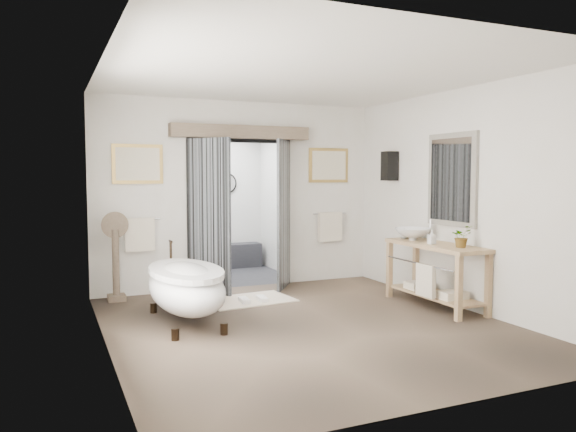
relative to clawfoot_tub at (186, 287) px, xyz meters
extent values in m
plane|color=brown|center=(1.28, -0.69, -0.44)|extent=(5.00, 5.00, 0.00)
cube|color=silver|center=(1.28, -3.19, 1.01)|extent=(4.50, 0.02, 2.90)
cube|color=silver|center=(-0.97, -0.69, 1.01)|extent=(0.02, 5.00, 2.90)
cube|color=silver|center=(3.53, -0.69, 1.01)|extent=(0.02, 5.00, 2.90)
cube|color=silver|center=(-0.24, 1.81, 1.01)|extent=(1.45, 0.02, 2.90)
cube|color=silver|center=(2.81, 1.81, 1.01)|extent=(1.45, 0.02, 2.90)
cube|color=silver|center=(1.28, 1.81, 2.16)|extent=(1.60, 0.02, 0.60)
cube|color=silver|center=(1.28, -0.69, 2.46)|extent=(4.50, 5.00, 0.02)
cube|color=white|center=(-0.92, -1.29, 0.91)|extent=(0.02, 2.20, 2.70)
cube|color=gray|center=(3.51, -0.49, 1.26)|extent=(0.05, 0.95, 1.25)
cube|color=silver|center=(3.48, -0.49, 1.26)|extent=(0.01, 0.80, 1.10)
cube|color=black|center=(3.41, 0.86, 1.46)|extent=(0.20, 0.20, 0.45)
sphere|color=#FFCC8C|center=(3.41, 0.86, 1.46)|extent=(0.10, 0.10, 0.10)
cube|color=black|center=(1.28, 2.81, -0.43)|extent=(2.20, 2.00, 0.01)
cube|color=silver|center=(1.28, 2.81, 2.06)|extent=(2.20, 2.00, 0.02)
cube|color=white|center=(1.28, 3.81, 0.81)|extent=(2.20, 0.02, 2.50)
cube|color=white|center=(0.18, 2.81, 0.81)|extent=(0.02, 2.00, 2.50)
cube|color=white|center=(2.38, 2.81, 0.81)|extent=(0.02, 2.00, 2.50)
cube|color=black|center=(1.28, 3.63, -0.21)|extent=(2.00, 0.35, 0.45)
cylinder|color=silver|center=(0.88, 3.78, 1.16)|extent=(0.40, 0.03, 0.40)
cylinder|color=silver|center=(1.68, 3.78, 1.16)|extent=(0.40, 0.03, 0.40)
cube|color=black|center=(0.48, 1.81, 0.71)|extent=(0.07, 0.10, 2.30)
cube|color=black|center=(2.08, 1.81, 0.71)|extent=(0.07, 0.10, 2.30)
cube|color=black|center=(1.28, 1.81, 1.86)|extent=(1.67, 0.10, 0.07)
cube|color=black|center=(0.68, 1.46, 0.71)|extent=(0.49, 0.68, 2.30)
cube|color=black|center=(1.88, 1.46, 0.71)|extent=(0.49, 0.68, 2.30)
cube|color=#6F5D4B|center=(1.28, 1.71, 1.98)|extent=(2.20, 0.20, 0.20)
cube|color=#B99246|center=(-0.27, 1.79, 1.48)|extent=(0.72, 0.03, 0.57)
cube|color=beige|center=(-0.27, 1.77, 1.48)|extent=(0.62, 0.01, 0.47)
cube|color=#B99246|center=(2.83, 1.79, 1.48)|extent=(0.72, 0.03, 0.57)
cube|color=beige|center=(2.83, 1.77, 1.48)|extent=(0.62, 0.01, 0.47)
cylinder|color=silver|center=(-0.27, 1.75, 0.68)|extent=(0.60, 0.02, 0.02)
cube|color=beige|center=(-0.27, 1.73, 0.46)|extent=(0.42, 0.08, 0.48)
cylinder|color=silver|center=(2.83, 1.75, 0.68)|extent=(0.60, 0.02, 0.02)
cube|color=beige|center=(2.83, 1.73, 0.46)|extent=(0.42, 0.08, 0.48)
cylinder|color=black|center=(-0.27, -0.65, -0.37)|extent=(0.09, 0.09, 0.13)
cylinder|color=black|center=(0.27, -0.65, -0.37)|extent=(0.09, 0.09, 0.13)
cylinder|color=black|center=(-0.27, 0.65, -0.37)|extent=(0.09, 0.09, 0.13)
cylinder|color=black|center=(0.27, 0.65, -0.37)|extent=(0.09, 0.09, 0.13)
ellipsoid|color=white|center=(0.00, 0.00, -0.02)|extent=(0.82, 1.84, 0.59)
cylinder|color=black|center=(0.00, 0.85, 0.34)|extent=(0.03, 0.03, 0.24)
cube|color=#A58650|center=(3.03, -1.23, -0.01)|extent=(0.07, 0.07, 0.85)
cube|color=#A58650|center=(3.49, -1.23, -0.01)|extent=(0.07, 0.07, 0.85)
cube|color=#A58650|center=(3.03, 0.25, -0.01)|extent=(0.07, 0.07, 0.85)
cube|color=#A58650|center=(3.49, 0.25, -0.01)|extent=(0.07, 0.07, 0.85)
cube|color=#A58650|center=(3.26, -0.49, 0.39)|extent=(0.55, 1.60, 0.05)
cube|color=#A58650|center=(3.26, -0.49, -0.28)|extent=(0.45, 1.50, 0.03)
cylinder|color=silver|center=(2.99, -0.49, 0.16)|extent=(0.02, 1.40, 0.02)
cube|color=beige|center=(2.99, -0.64, -0.04)|extent=(0.06, 0.34, 0.42)
cube|color=beige|center=(3.26, -0.84, -0.21)|extent=(0.35, 0.25, 0.10)
cube|color=beige|center=(3.26, -0.14, -0.21)|extent=(0.35, 0.25, 0.10)
cube|color=#6F5D4B|center=(-0.63, 1.55, -0.40)|extent=(0.24, 0.24, 0.09)
cylinder|color=#6F5D4B|center=(-0.63, 1.55, 0.11)|extent=(0.10, 0.10, 0.93)
cylinder|color=silver|center=(-0.63, 1.57, 0.63)|extent=(0.33, 0.02, 0.33)
cylinder|color=#6F5D4B|center=(-0.63, 1.56, 0.63)|extent=(0.37, 0.02, 0.37)
cube|color=beige|center=(1.08, 0.83, -0.43)|extent=(1.27, 0.91, 0.01)
cube|color=white|center=(0.97, 0.70, -0.40)|extent=(0.13, 0.29, 0.05)
cube|color=white|center=(1.23, 0.70, -0.40)|extent=(0.13, 0.29, 0.05)
imported|color=white|center=(3.22, -0.04, 0.50)|extent=(0.62, 0.62, 0.17)
imported|color=gray|center=(3.30, -0.95, 0.55)|extent=(0.27, 0.24, 0.28)
imported|color=gray|center=(3.18, -0.52, 0.50)|extent=(0.09, 0.09, 0.19)
imported|color=gray|center=(3.22, 0.18, 0.49)|extent=(0.13, 0.13, 0.15)
camera|label=1|loc=(-1.50, -6.52, 1.33)|focal=35.00mm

